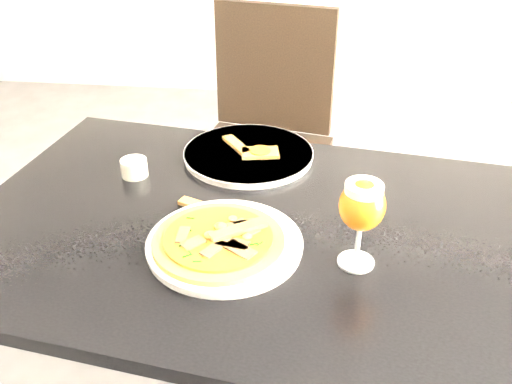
# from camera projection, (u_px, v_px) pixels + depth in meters

# --- Properties ---
(dining_table) EXTENTS (1.31, 0.97, 0.75)m
(dining_table) POSITION_uv_depth(u_px,v_px,m) (252.00, 258.00, 1.22)
(dining_table) COLOR black
(dining_table) RESTS_ON ground
(chair_far) EXTENTS (0.53, 0.53, 0.97)m
(chair_far) POSITION_uv_depth(u_px,v_px,m) (263.00, 138.00, 2.01)
(chair_far) COLOR black
(chair_far) RESTS_ON ground
(plate_main) EXTENTS (0.36, 0.36, 0.02)m
(plate_main) POSITION_uv_depth(u_px,v_px,m) (225.00, 244.00, 1.10)
(plate_main) COLOR white
(plate_main) RESTS_ON dining_table
(pizza) EXTENTS (0.25, 0.25, 0.03)m
(pizza) POSITION_uv_depth(u_px,v_px,m) (219.00, 239.00, 1.08)
(pizza) COLOR #944E23
(pizza) RESTS_ON plate_main
(plate_second) EXTENTS (0.35, 0.35, 0.02)m
(plate_second) POSITION_uv_depth(u_px,v_px,m) (248.00, 154.00, 1.42)
(plate_second) COLOR white
(plate_second) RESTS_ON dining_table
(crust_scraps) EXTENTS (0.15, 0.12, 0.01)m
(crust_scraps) POSITION_uv_depth(u_px,v_px,m) (252.00, 150.00, 1.41)
(crust_scraps) COLOR #944E23
(crust_scraps) RESTS_ON plate_second
(loose_crust) EXTENTS (0.11, 0.07, 0.01)m
(loose_crust) POSITION_uv_depth(u_px,v_px,m) (203.00, 207.00, 1.22)
(loose_crust) COLOR #944E23
(loose_crust) RESTS_ON dining_table
(sauce_cup) EXTENTS (0.06, 0.06, 0.04)m
(sauce_cup) POSITION_uv_depth(u_px,v_px,m) (134.00, 167.00, 1.33)
(sauce_cup) COLOR beige
(sauce_cup) RESTS_ON dining_table
(beer_glass) EXTENTS (0.08, 0.08, 0.17)m
(beer_glass) POSITION_uv_depth(u_px,v_px,m) (362.00, 206.00, 1.00)
(beer_glass) COLOR #B0B5B9
(beer_glass) RESTS_ON dining_table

